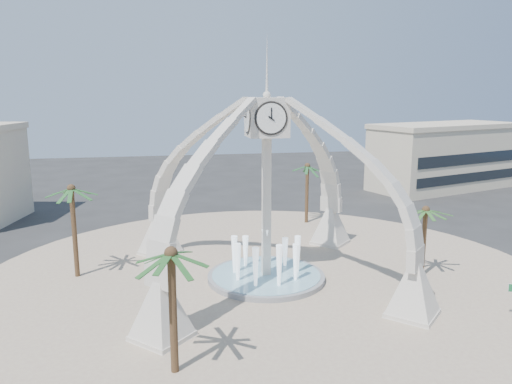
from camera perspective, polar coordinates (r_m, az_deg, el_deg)
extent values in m
plane|color=#282828|center=(34.69, 1.16, -10.02)|extent=(140.00, 140.00, 0.00)
cylinder|color=tan|center=(34.68, 1.16, -9.97)|extent=(40.00, 40.00, 0.06)
cube|color=beige|center=(33.21, 1.19, -2.12)|extent=(0.55, 0.55, 9.80)
cube|color=beige|center=(32.33, 1.24, 8.54)|extent=(2.50, 2.50, 2.50)
cone|color=beige|center=(32.33, 1.27, 14.30)|extent=(0.20, 0.20, 4.00)
cylinder|color=white|center=(31.07, 1.75, 8.42)|extent=(1.84, 0.04, 1.84)
pyramid|color=beige|center=(42.52, 8.52, -3.81)|extent=(3.80, 3.80, 3.20)
pyramid|color=beige|center=(40.18, -10.94, -4.79)|extent=(3.80, 3.80, 3.20)
pyramid|color=beige|center=(26.87, -10.80, -13.13)|extent=(3.80, 3.80, 3.20)
pyramid|color=beige|center=(30.26, 17.58, -10.61)|extent=(3.80, 3.80, 3.20)
cylinder|color=#97989A|center=(34.61, 1.16, -9.71)|extent=(8.00, 8.00, 0.40)
cylinder|color=#86B9C8|center=(34.53, 1.16, -9.37)|extent=(7.40, 7.40, 0.04)
cone|color=white|center=(34.00, 1.17, -6.85)|extent=(0.60, 0.60, 3.20)
cube|color=beige|center=(70.56, 20.62, 3.62)|extent=(21.49, 13.79, 8.00)
cube|color=beige|center=(70.16, 20.87, 7.10)|extent=(21.87, 14.17, 0.60)
cylinder|color=brown|center=(36.46, 18.61, -5.50)|extent=(0.32, 0.32, 4.89)
cylinder|color=brown|center=(36.41, -20.04, -4.38)|extent=(0.34, 0.34, 6.39)
cylinder|color=brown|center=(48.71, 5.83, -0.24)|extent=(0.33, 0.33, 5.77)
cylinder|color=brown|center=(23.30, -9.46, -13.49)|extent=(0.36, 0.36, 5.84)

